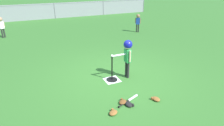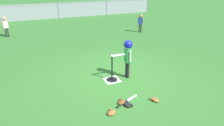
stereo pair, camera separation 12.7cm
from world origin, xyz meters
TOP-DOWN VIEW (x-y plane):
  - ground_plane at (0.00, 0.00)m, footprint 60.00×60.00m
  - home_plate at (-0.19, -0.15)m, footprint 0.44×0.44m
  - batting_tee at (-0.19, -0.15)m, footprint 0.32×0.32m
  - baseball_on_tee at (-0.19, -0.15)m, footprint 0.07×0.07m
  - batter_child at (0.30, -0.15)m, footprint 0.64×0.33m
  - fielder_near_left at (-3.34, 6.35)m, footprint 0.28×0.21m
  - fielder_deep_center at (3.51, 4.46)m, footprint 0.24×0.22m
  - spare_bat_silver at (-0.21, -1.29)m, footprint 0.67×0.31m
  - glove_by_plate at (-0.45, -1.32)m, footprint 0.27×0.25m
  - glove_near_bats at (0.35, -1.55)m, footprint 0.19×0.23m
  - glove_tossed_aside at (-0.36, -1.47)m, footprint 0.17×0.23m
  - glove_outfield_drop at (-0.83, -1.59)m, footprint 0.27×0.25m
  - outfield_fence at (0.00, 10.75)m, footprint 16.06×0.06m

SIDE VIEW (x-z plane):
  - ground_plane at x=0.00m, z-range 0.00..0.00m
  - home_plate at x=-0.19m, z-range 0.00..0.01m
  - spare_bat_silver at x=-0.21m, z-range 0.00..0.06m
  - glove_by_plate at x=-0.45m, z-range 0.00..0.07m
  - glove_near_bats at x=0.35m, z-range 0.00..0.07m
  - glove_tossed_aside at x=-0.36m, z-range 0.00..0.07m
  - glove_outfield_drop at x=-0.83m, z-range 0.00..0.07m
  - batting_tee at x=-0.19m, z-range -0.25..0.49m
  - outfield_fence at x=0.00m, z-range 0.04..1.19m
  - fielder_deep_center at x=3.51m, z-range 0.14..1.15m
  - fielder_near_left at x=-3.34m, z-range 0.15..1.19m
  - baseball_on_tee at x=-0.19m, z-range 0.73..0.81m
  - batter_child at x=0.30m, z-range 0.25..1.42m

